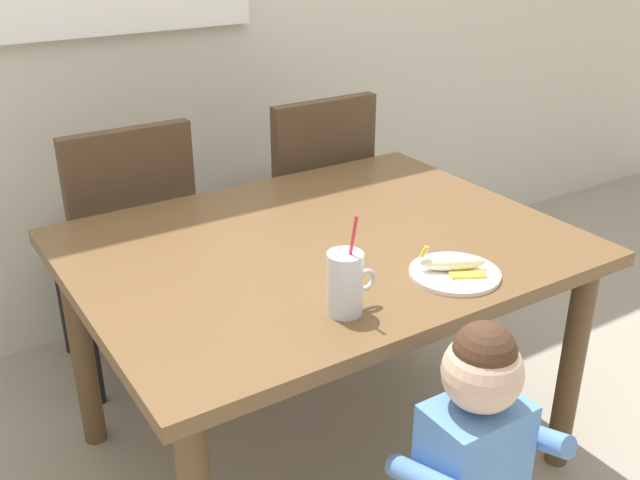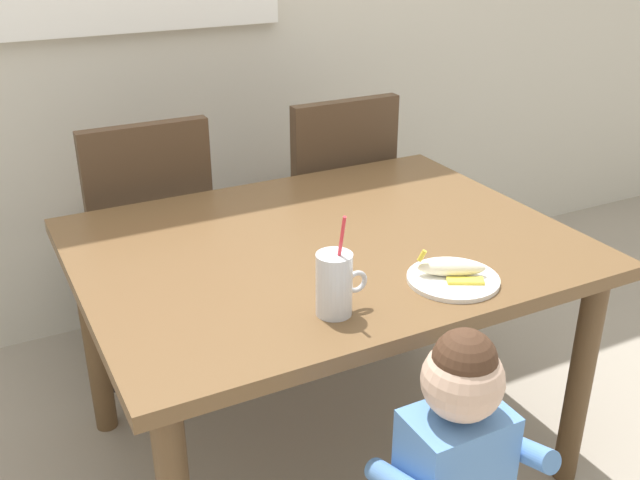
% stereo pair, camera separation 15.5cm
% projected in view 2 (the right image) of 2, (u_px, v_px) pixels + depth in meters
% --- Properties ---
extents(ground_plane, '(24.00, 24.00, 0.00)m').
position_uv_depth(ground_plane, '(325.00, 449.00, 2.34)').
color(ground_plane, '#9E9384').
extents(dining_table, '(1.35, 1.04, 0.74)m').
position_uv_depth(dining_table, '(326.00, 270.00, 2.07)').
color(dining_table, brown).
rests_on(dining_table, ground).
extents(dining_chair_left, '(0.44, 0.45, 0.96)m').
position_uv_depth(dining_chair_left, '(146.00, 232.00, 2.56)').
color(dining_chair_left, '#4C3826').
rests_on(dining_chair_left, ground).
extents(dining_chair_right, '(0.44, 0.45, 0.96)m').
position_uv_depth(dining_chair_right, '(330.00, 200.00, 2.84)').
color(dining_chair_right, '#4C3826').
rests_on(dining_chair_right, ground).
extents(toddler_standing, '(0.33, 0.24, 0.84)m').
position_uv_depth(toddler_standing, '(455.00, 458.00, 1.54)').
color(toddler_standing, '#3F4760').
rests_on(toddler_standing, ground).
extents(milk_cup, '(0.13, 0.08, 0.25)m').
position_uv_depth(milk_cup, '(335.00, 287.00, 1.64)').
color(milk_cup, silver).
rests_on(milk_cup, dining_table).
extents(snack_plate, '(0.23, 0.23, 0.01)m').
position_uv_depth(snack_plate, '(453.00, 279.00, 1.81)').
color(snack_plate, white).
rests_on(snack_plate, dining_table).
extents(peeled_banana, '(0.17, 0.14, 0.07)m').
position_uv_depth(peeled_banana, '(452.00, 269.00, 1.81)').
color(peeled_banana, '#F4EAC6').
rests_on(peeled_banana, snack_plate).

